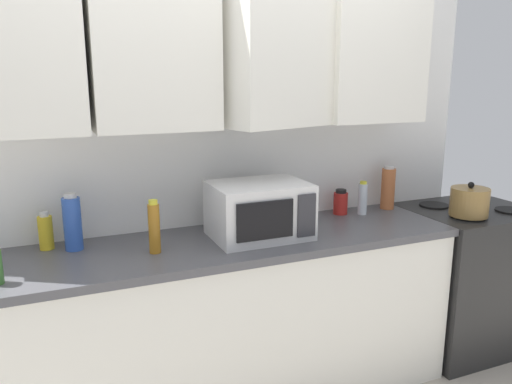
{
  "coord_description": "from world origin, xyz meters",
  "views": [
    {
      "loc": [
        -0.8,
        -2.59,
        1.71
      ],
      "look_at": [
        0.18,
        -0.25,
        1.12
      ],
      "focal_mm": 35.57,
      "sensor_mm": 36.0,
      "label": 1
    }
  ],
  "objects": [
    {
      "name": "wall_back_with_cabinets",
      "position": [
        0.0,
        -0.07,
        1.58
      ],
      "size": [
        3.3,
        0.5,
        2.6
      ],
      "color": "white",
      "rests_on": "ground_plane"
    },
    {
      "name": "microwave",
      "position": [
        0.17,
        -0.31,
        1.04
      ],
      "size": [
        0.48,
        0.37,
        0.28
      ],
      "color": "silver",
      "rests_on": "counter_run"
    },
    {
      "name": "stove_range",
      "position": [
        1.6,
        -0.32,
        0.45
      ],
      "size": [
        0.76,
        0.64,
        0.91
      ],
      "color": "black",
      "rests_on": "ground_plane"
    },
    {
      "name": "bottle_yellow_mustard",
      "position": [
        -0.83,
        -0.09,
        0.98
      ],
      "size": [
        0.07,
        0.07,
        0.18
      ],
      "color": "gold",
      "rests_on": "counter_run"
    },
    {
      "name": "counter_run",
      "position": [
        0.0,
        -0.3,
        0.45
      ],
      "size": [
        2.43,
        0.63,
        0.9
      ],
      "color": "white",
      "rests_on": "ground_plane"
    },
    {
      "name": "bottle_red_sauce",
      "position": [
        0.79,
        -0.1,
        0.97
      ],
      "size": [
        0.08,
        0.08,
        0.15
      ],
      "color": "red",
      "rests_on": "counter_run"
    },
    {
      "name": "bottle_spice_jar",
      "position": [
        1.12,
        -0.11,
        1.03
      ],
      "size": [
        0.08,
        0.08,
        0.27
      ],
      "color": "#BC6638",
      "rests_on": "counter_run"
    },
    {
      "name": "kettle",
      "position": [
        1.43,
        -0.46,
        0.99
      ],
      "size": [
        0.22,
        0.22,
        0.2
      ],
      "color": "olive",
      "rests_on": "stove_range"
    },
    {
      "name": "bottle_blue_cleaner",
      "position": [
        -0.71,
        -0.15,
        1.03
      ],
      "size": [
        0.08,
        0.08,
        0.27
      ],
      "color": "#2D56B7",
      "rests_on": "counter_run"
    },
    {
      "name": "bottle_clear_tall",
      "position": [
        0.9,
        -0.16,
        1.0
      ],
      "size": [
        0.05,
        0.05,
        0.2
      ],
      "color": "silver",
      "rests_on": "counter_run"
    },
    {
      "name": "bottle_amber_vinegar",
      "position": [
        -0.37,
        -0.34,
        1.02
      ],
      "size": [
        0.05,
        0.05,
        0.25
      ],
      "color": "#AD701E",
      "rests_on": "counter_run"
    }
  ]
}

